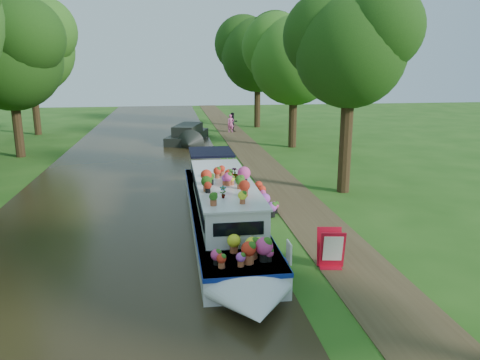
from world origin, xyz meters
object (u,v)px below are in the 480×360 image
at_px(plant_boat, 224,209).
at_px(pedestrian_dark, 233,122).
at_px(sandwich_board, 331,250).
at_px(second_boat, 188,135).
at_px(pedestrian_pink, 231,123).

relative_size(plant_boat, pedestrian_dark, 8.20).
bearing_deg(sandwich_board, pedestrian_dark, 97.54).
bearing_deg(pedestrian_dark, second_boat, -146.85).
bearing_deg(second_boat, plant_boat, -71.66).
distance_m(pedestrian_pink, pedestrian_dark, 0.39).
xyz_separation_m(sandwich_board, pedestrian_dark, (0.89, 28.05, 0.31)).
xyz_separation_m(sandwich_board, pedestrian_pink, (0.65, 27.76, 0.25)).
distance_m(plant_boat, pedestrian_pink, 24.63).
bearing_deg(second_boat, sandwich_board, -65.25).
distance_m(plant_boat, sandwich_board, 4.32).
distance_m(plant_boat, second_boat, 19.85).
bearing_deg(plant_boat, pedestrian_pink, 82.19).
xyz_separation_m(plant_boat, pedestrian_dark, (3.59, 24.69, 0.00)).
xyz_separation_m(plant_boat, second_boat, (-0.50, 19.84, -0.32)).
height_order(second_boat, sandwich_board, second_boat).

